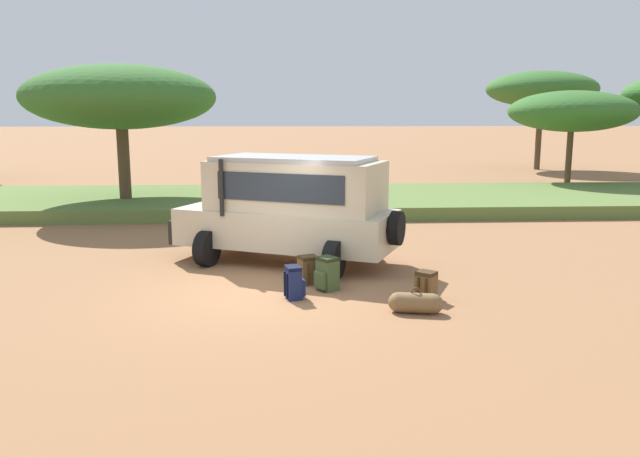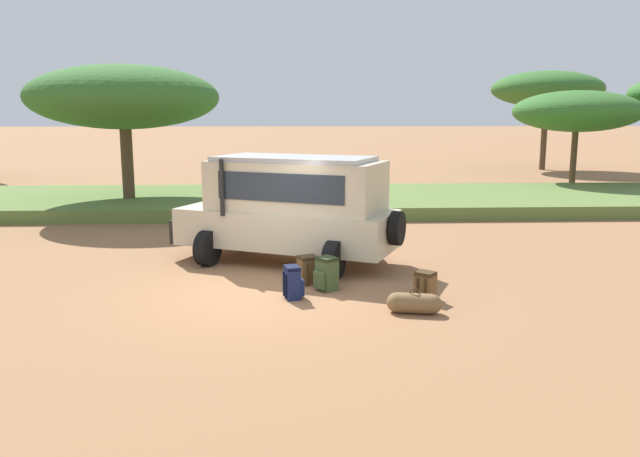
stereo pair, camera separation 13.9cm
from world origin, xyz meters
name	(u,v)px [view 1 (the left image)]	position (x,y,z in m)	size (l,w,h in m)	color
ground_plane	(258,292)	(0.00, 0.00, 0.00)	(320.00, 320.00, 0.00)	#936642
grass_bank	(271,201)	(0.00, 11.24, 0.22)	(120.00, 7.00, 0.44)	#5B7538
safari_vehicle	(290,207)	(0.65, 2.41, 1.29)	(5.37, 3.87, 2.44)	beige
backpack_beside_front_wheel	(308,270)	(0.98, 0.57, 0.28)	(0.46, 0.48, 0.58)	brown
backpack_cluster_center	(294,283)	(0.68, -0.44, 0.30)	(0.41, 0.41, 0.62)	navy
backpack_near_rear_wheel	(327,274)	(1.33, 0.10, 0.32)	(0.50, 0.49, 0.65)	#42562D
backpack_outermost	(426,286)	(3.11, -0.64, 0.26)	(0.46, 0.47, 0.54)	brown
duffel_bag_low_black_case	(416,303)	(2.76, -1.40, 0.18)	(0.93, 0.47, 0.45)	brown
acacia_tree_left_mid	(120,97)	(-5.08, 10.59, 3.93)	(6.52, 6.15, 5.04)	brown
acacia_tree_centre_back	(572,111)	(13.16, 15.54, 3.48)	(5.49, 5.40, 4.38)	brown
acacia_tree_right_mid	(542,89)	(16.06, 26.03, 4.83)	(6.61, 6.15, 5.91)	brown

